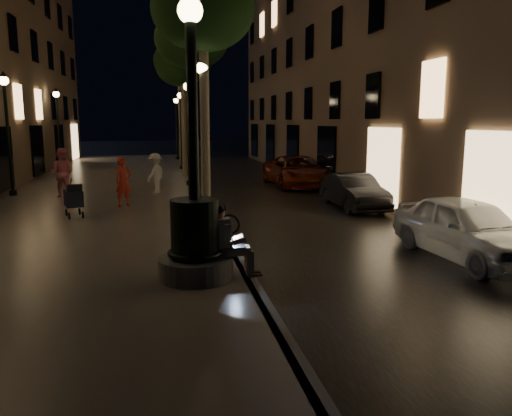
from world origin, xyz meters
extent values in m
plane|color=black|center=(0.00, 15.00, 0.00)|extent=(120.00, 120.00, 0.00)
cube|color=black|center=(3.00, 15.00, 0.01)|extent=(6.00, 45.00, 0.02)
cube|color=#66605A|center=(-4.00, 15.00, 0.10)|extent=(8.00, 45.00, 0.20)
cube|color=#59595B|center=(0.00, 15.00, 0.10)|extent=(0.25, 45.00, 0.20)
cube|color=#856B53|center=(10.00, 18.00, 7.50)|extent=(8.00, 36.00, 15.00)
cylinder|color=#59595B|center=(-1.00, 2.00, 0.40)|extent=(1.40, 1.40, 0.40)
cylinder|color=black|center=(-1.00, 2.00, 1.15)|extent=(0.90, 0.90, 1.10)
torus|color=black|center=(-1.00, 2.00, 0.70)|extent=(1.04, 1.04, 0.10)
torus|color=black|center=(-1.00, 2.00, 1.55)|extent=(0.89, 0.89, 0.09)
cylinder|color=black|center=(-1.00, 2.00, 3.30)|extent=(0.20, 0.20, 3.20)
sphere|color=#FFD88C|center=(-1.00, 2.00, 5.00)|extent=(0.44, 0.44, 0.44)
cube|color=tan|center=(-0.45, 2.00, 0.69)|extent=(0.37, 0.25, 0.18)
cube|color=silver|center=(-0.51, 2.00, 1.04)|extent=(0.46, 0.27, 0.58)
sphere|color=tan|center=(-0.54, 2.00, 1.42)|extent=(0.22, 0.22, 0.22)
sphere|color=black|center=(-0.55, 2.00, 1.46)|extent=(0.22, 0.22, 0.22)
cube|color=tan|center=(-0.20, 1.91, 0.69)|extent=(0.47, 0.13, 0.14)
cube|color=tan|center=(-0.20, 2.09, 0.69)|extent=(0.47, 0.13, 0.14)
cube|color=tan|center=(0.02, 1.91, 0.45)|extent=(0.13, 0.12, 0.49)
cube|color=tan|center=(0.02, 2.09, 0.45)|extent=(0.13, 0.12, 0.49)
cube|color=black|center=(0.12, 1.91, 0.22)|extent=(0.27, 0.10, 0.03)
cube|color=black|center=(0.12, 2.09, 0.22)|extent=(0.27, 0.10, 0.03)
cube|color=black|center=(-0.18, 2.00, 0.77)|extent=(0.25, 0.34, 0.02)
cube|color=black|center=(-0.35, 2.00, 0.89)|extent=(0.09, 0.34, 0.22)
cube|color=#B1DFFD|center=(-0.33, 2.00, 0.89)|extent=(0.06, 0.31, 0.19)
cylinder|color=#6B604C|center=(-0.25, 8.00, 2.70)|extent=(0.28, 0.28, 5.00)
ellipsoid|color=black|center=(-0.25, 8.00, 6.30)|extent=(3.00, 3.00, 2.40)
cylinder|color=#6B604C|center=(-0.20, 14.00, 2.75)|extent=(0.28, 0.28, 5.10)
ellipsoid|color=black|center=(-0.20, 14.00, 6.40)|extent=(3.00, 3.00, 2.40)
cylinder|color=#6B604C|center=(-0.30, 20.00, 2.65)|extent=(0.28, 0.28, 4.90)
ellipsoid|color=black|center=(-0.30, 20.00, 6.20)|extent=(3.00, 3.00, 2.40)
cylinder|color=#6B604C|center=(-0.22, 26.00, 2.80)|extent=(0.28, 0.28, 5.20)
ellipsoid|color=black|center=(-0.22, 26.00, 6.50)|extent=(3.00, 3.00, 2.40)
cylinder|color=black|center=(-0.30, 8.00, 0.30)|extent=(0.28, 0.28, 0.20)
cylinder|color=black|center=(-0.30, 8.00, 2.40)|extent=(0.12, 0.12, 4.40)
sphere|color=#FFD88C|center=(-0.30, 8.00, 4.65)|extent=(0.36, 0.36, 0.36)
cone|color=black|center=(-0.30, 8.00, 4.90)|extent=(0.30, 0.30, 0.22)
cylinder|color=black|center=(-0.30, 16.00, 0.30)|extent=(0.28, 0.28, 0.20)
cylinder|color=black|center=(-0.30, 16.00, 2.40)|extent=(0.12, 0.12, 4.40)
sphere|color=#FFD88C|center=(-0.30, 16.00, 4.65)|extent=(0.36, 0.36, 0.36)
cone|color=black|center=(-0.30, 16.00, 4.90)|extent=(0.30, 0.30, 0.22)
cylinder|color=black|center=(-0.30, 24.00, 0.30)|extent=(0.28, 0.28, 0.20)
cylinder|color=black|center=(-0.30, 24.00, 2.40)|extent=(0.12, 0.12, 4.40)
sphere|color=#FFD88C|center=(-0.30, 24.00, 4.65)|extent=(0.36, 0.36, 0.36)
cone|color=black|center=(-0.30, 24.00, 4.90)|extent=(0.30, 0.30, 0.22)
cylinder|color=black|center=(-0.30, 32.00, 0.30)|extent=(0.28, 0.28, 0.20)
cylinder|color=black|center=(-0.30, 32.00, 2.40)|extent=(0.12, 0.12, 4.40)
sphere|color=#FFD88C|center=(-0.30, 32.00, 4.65)|extent=(0.36, 0.36, 0.36)
cone|color=black|center=(-0.30, 32.00, 4.90)|extent=(0.30, 0.30, 0.22)
cylinder|color=black|center=(-7.40, 14.00, 0.30)|extent=(0.28, 0.28, 0.20)
cylinder|color=black|center=(-7.40, 14.00, 2.40)|extent=(0.12, 0.12, 4.40)
sphere|color=#FFD88C|center=(-7.40, 14.00, 4.65)|extent=(0.36, 0.36, 0.36)
cone|color=black|center=(-7.40, 14.00, 4.90)|extent=(0.30, 0.30, 0.22)
cylinder|color=black|center=(-7.40, 24.00, 0.30)|extent=(0.28, 0.28, 0.20)
cylinder|color=black|center=(-7.40, 24.00, 2.40)|extent=(0.12, 0.12, 4.40)
sphere|color=#FFD88C|center=(-7.40, 24.00, 4.65)|extent=(0.36, 0.36, 0.36)
cone|color=black|center=(-7.40, 24.00, 4.90)|extent=(0.30, 0.30, 0.22)
cube|color=black|center=(-4.24, 8.75, 0.79)|extent=(0.70, 0.91, 0.49)
cube|color=black|center=(-4.14, 8.39, 1.12)|extent=(0.47, 0.30, 0.32)
cylinder|color=black|center=(-4.34, 8.39, 0.31)|extent=(0.10, 0.22, 0.22)
cylinder|color=black|center=(-3.97, 8.50, 0.31)|extent=(0.10, 0.22, 0.22)
cylinder|color=black|center=(-4.52, 9.01, 0.31)|extent=(0.10, 0.22, 0.22)
cylinder|color=black|center=(-4.15, 9.12, 0.31)|extent=(0.10, 0.22, 0.22)
cylinder|color=black|center=(-4.37, 9.17, 1.23)|extent=(0.17, 0.47, 0.30)
imported|color=#A7AAAF|center=(5.20, 2.83, 0.72)|extent=(1.95, 4.31, 1.44)
imported|color=black|center=(5.20, 9.67, 0.63)|extent=(1.36, 3.83, 1.26)
imported|color=#923212|center=(4.87, 16.01, 0.74)|extent=(2.58, 5.36, 1.47)
imported|color=#BC3525|center=(-2.87, 10.48, 1.06)|extent=(0.75, 0.70, 1.71)
imported|color=pink|center=(-5.36, 13.26, 1.15)|extent=(1.04, 0.87, 1.90)
imported|color=silver|center=(-1.82, 13.68, 1.02)|extent=(1.06, 1.22, 1.63)
imported|color=black|center=(-0.40, 5.60, 0.63)|extent=(1.71, 0.95, 0.85)
camera|label=1|loc=(-1.58, -7.11, 3.12)|focal=35.00mm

